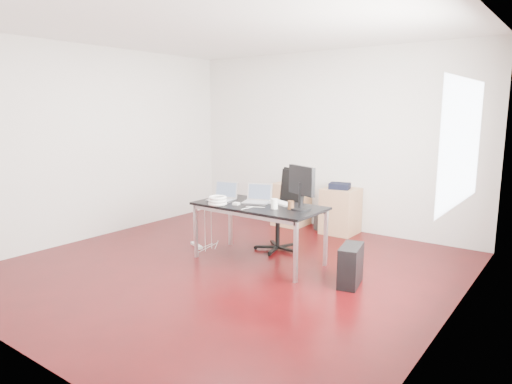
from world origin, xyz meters
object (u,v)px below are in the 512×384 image
Objects in this scene: desk at (259,209)px; filing_cabinet_left at (291,204)px; office_chair at (283,206)px; filing_cabinet_right at (340,211)px; pc_tower at (351,265)px.

desk is 1.98m from filing_cabinet_left.
filing_cabinet_right is (0.26, 1.22, -0.26)m from office_chair.
pc_tower is (1.93, -1.88, -0.13)m from filing_cabinet_left.
desk is 0.62m from office_chair.
filing_cabinet_left is (-0.63, 1.22, -0.26)m from office_chair.
office_chair is at bearing -62.76° from filing_cabinet_left.
pc_tower is at bearing -4.18° from office_chair.
filing_cabinet_left and filing_cabinet_right have the same top height.
filing_cabinet_left is at bearing 180.00° from filing_cabinet_right.
desk reaches higher than pc_tower.
filing_cabinet_left is at bearing 109.94° from desk.
office_chair is 1.27m from filing_cabinet_right.
filing_cabinet_right is at bearing 82.97° from desk.
office_chair is 1.54× the size of filing_cabinet_left.
desk is at bearing 165.03° from pc_tower.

